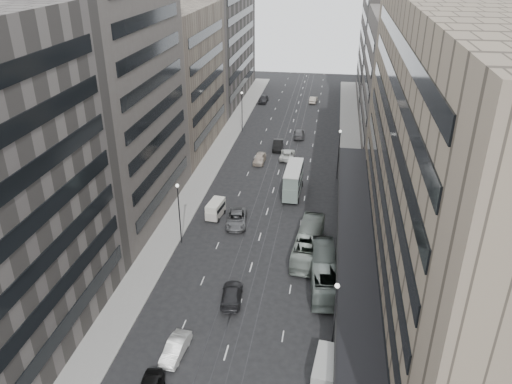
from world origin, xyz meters
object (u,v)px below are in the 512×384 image
Objects in this scene: bus_far at (308,242)px; double_decker at (293,180)px; bus_near at (323,271)px; panel_van at (216,209)px; sedan_1 at (176,348)px; vw_microbus at (325,369)px; sedan_2 at (236,219)px.

bus_far is 16.46m from double_decker.
bus_near is 22.62m from double_decker.
panel_van is (-10.00, -8.92, -1.07)m from double_decker.
bus_far is 2.85× the size of panel_van.
sedan_1 is at bearing 40.87° from bus_near.
bus_near reaches higher than vw_microbus.
vw_microbus is 1.20× the size of panel_van.
sedan_2 is at bearing -24.71° from bus_far.
vw_microbus is 0.82× the size of sedan_2.
double_decker is 1.39× the size of sedan_2.
panel_van is (-16.09, 27.22, -0.06)m from vw_microbus.
sedan_2 is (-10.07, 5.69, -0.77)m from bus_far.
double_decker reaches higher than bus_near.
panel_van reaches higher than sedan_1.
double_decker is at bearing 49.42° from sedan_2.
double_decker reaches higher than sedan_2.
bus_near is at bearing -33.00° from panel_van.
sedan_1 is 24.71m from sedan_2.
bus_near is 2.88× the size of panel_van.
double_decker is at bearing 83.04° from sedan_1.
vw_microbus is 28.76m from sedan_2.
sedan_2 is (-12.84, 25.72, -0.57)m from vw_microbus.
sedan_1 is (-13.06, -13.15, -0.85)m from bus_near.
sedan_2 is at bearing -121.58° from double_decker.
sedan_1 is at bearing -99.77° from sedan_2.
panel_van is at bearing -23.60° from bus_far.
vw_microbus reaches higher than panel_van.
bus_near is at bearing 50.56° from sedan_1.
vw_microbus is at bearing -79.07° from double_decker.
double_decker is 36.66m from vw_microbus.
sedan_1 is at bearing -178.11° from vw_microbus.
bus_near reaches higher than sedan_1.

